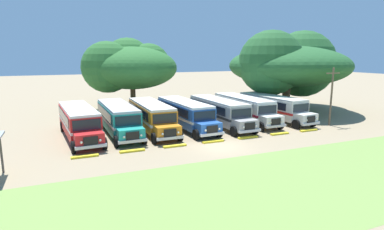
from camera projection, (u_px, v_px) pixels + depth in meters
ground_plane at (221, 147)px, 26.46m from camera, size 220.00×220.00×0.00m
foreground_grass_strip at (287, 183)px, 18.90m from camera, size 80.00×11.00×0.01m
parked_bus_slot_0 at (79, 121)px, 29.13m from camera, size 3.46×10.96×2.82m
parked_bus_slot_1 at (118, 117)px, 30.81m from camera, size 2.89×10.86×2.82m
parked_bus_slot_2 at (152, 115)px, 31.82m from camera, size 2.69×10.84×2.82m
parked_bus_slot_3 at (185, 113)px, 33.01m from camera, size 3.17×10.91×2.82m
parked_bus_slot_4 at (219, 111)px, 34.26m from camera, size 2.97×10.88×2.82m
parked_bus_slot_5 at (244, 108)px, 36.29m from camera, size 2.84×10.86×2.82m
parked_bus_slot_6 at (273, 106)px, 37.24m from camera, size 3.51×10.97×2.82m
curb_wheelstop_0 at (85, 156)px, 23.70m from camera, size 2.00×0.36×0.15m
curb_wheelstop_1 at (132, 151)px, 25.06m from camera, size 2.00×0.36×0.15m
curb_wheelstop_2 at (175, 146)px, 26.42m from camera, size 2.00×0.36×0.15m
curb_wheelstop_3 at (213, 141)px, 27.79m from camera, size 2.00×0.36×0.15m
curb_wheelstop_4 at (248, 137)px, 29.15m from camera, size 2.00×0.36×0.15m
curb_wheelstop_5 at (280, 134)px, 30.51m from camera, size 2.00×0.36×0.15m
curb_wheelstop_6 at (309, 130)px, 31.87m from camera, size 2.00×0.36×0.15m
broad_shade_tree at (130, 66)px, 43.96m from camera, size 12.91×13.41×10.02m
secondary_tree at (287, 64)px, 44.18m from camera, size 16.62×17.10×11.05m
utility_pole at (332, 95)px, 33.92m from camera, size 1.80×0.20×6.24m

